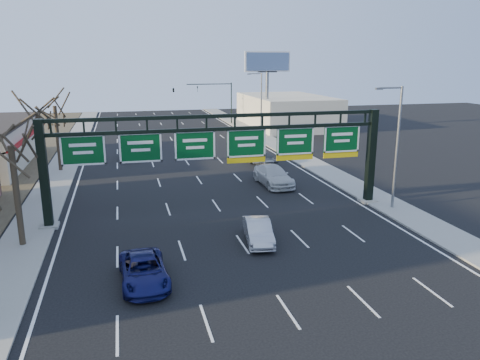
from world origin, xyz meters
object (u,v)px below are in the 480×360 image
object	(u,v)px
sign_gantry	(223,151)
car_silver_sedan	(258,231)
car_white_wagon	(273,176)
car_blue_suv	(144,271)

from	to	relation	value
sign_gantry	car_silver_sedan	xyz separation A→B (m)	(0.86, -5.89, -3.93)
sign_gantry	car_white_wagon	world-z (taller)	sign_gantry
car_silver_sedan	car_white_wagon	bearing A→B (deg)	76.19
sign_gantry	car_white_wagon	distance (m)	9.72
car_blue_suv	car_white_wagon	world-z (taller)	car_white_wagon
car_blue_suv	car_white_wagon	bearing A→B (deg)	50.88
car_silver_sedan	car_white_wagon	size ratio (longest dim) A/B	0.73
car_blue_suv	car_silver_sedan	distance (m)	8.00
sign_gantry	car_blue_suv	size ratio (longest dim) A/B	5.06
sign_gantry	car_blue_suv	xyz separation A→B (m)	(-6.18, -9.68, -3.95)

